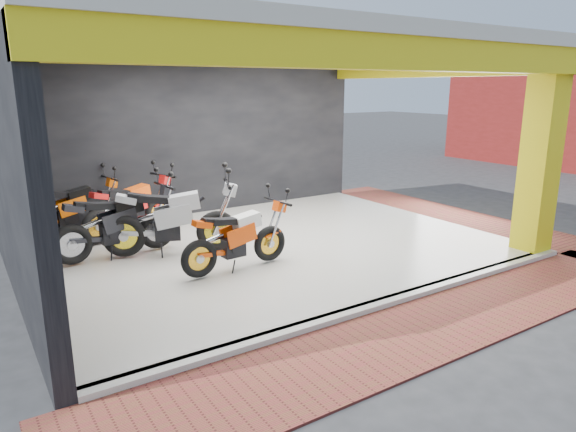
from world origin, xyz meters
name	(u,v)px	position (x,y,z in m)	size (l,w,h in m)	color
ground	(339,283)	(0.00, 0.00, 0.00)	(80.00, 80.00, 0.00)	#2D2D30
showroom_floor	(271,247)	(0.00, 2.00, 0.05)	(8.00, 6.00, 0.10)	silver
showroom_ceiling	(269,44)	(0.00, 2.00, 3.60)	(8.40, 6.40, 0.20)	beige
back_wall	(199,140)	(0.00, 5.10, 1.75)	(8.20, 0.20, 3.50)	black
left_wall	(8,176)	(-4.10, 2.00, 1.75)	(0.20, 6.20, 3.50)	black
corner_column	(541,156)	(3.75, -0.75, 1.75)	(0.50, 0.50, 3.50)	yellow
header_beam_front	(398,53)	(0.00, -1.00, 3.30)	(8.40, 0.30, 0.40)	yellow
header_beam_right	(432,67)	(4.00, 2.00, 3.30)	(0.30, 6.40, 0.40)	yellow
floor_kerb	(386,303)	(0.00, -1.02, 0.05)	(8.00, 0.20, 0.10)	silver
paver_front	(430,327)	(0.00, -1.80, 0.01)	(9.00, 1.40, 0.03)	maroon
paver_right	(446,214)	(4.80, 2.00, 0.01)	(1.40, 7.00, 0.03)	maroon
moto_hero	(270,227)	(-0.53, 1.17, 0.70)	(1.97, 0.73, 1.21)	#E94509
moto_row_a	(216,211)	(-1.02, 2.10, 0.83)	(2.39, 0.89, 1.46)	#A8ABB0
moto_row_b	(156,212)	(-1.84, 2.83, 0.78)	(2.22, 0.82, 1.36)	black
moto_row_c	(158,197)	(-1.35, 4.14, 0.75)	(2.12, 0.78, 1.29)	red
moto_row_d	(103,200)	(-2.31, 4.61, 0.73)	(2.06, 0.76, 1.26)	#E05909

